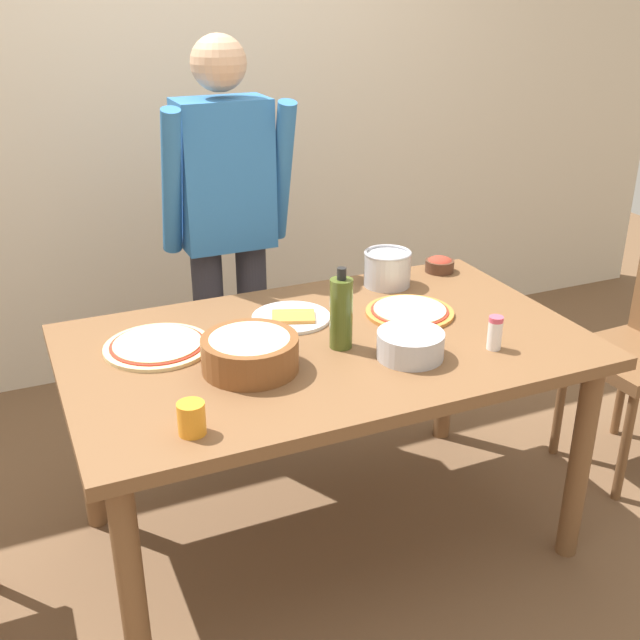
{
  "coord_description": "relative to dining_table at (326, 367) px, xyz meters",
  "views": [
    {
      "loc": [
        -0.89,
        -1.97,
        1.79
      ],
      "look_at": [
        0.0,
        0.05,
        0.81
      ],
      "focal_mm": 43.21,
      "sensor_mm": 36.0,
      "label": 1
    }
  ],
  "objects": [
    {
      "name": "pizza_cooked_on_tray",
      "position": [
        0.34,
        0.08,
        0.1
      ],
      "size": [
        0.3,
        0.3,
        0.02
      ],
      "color": "#C67A33",
      "rests_on": "dining_table"
    },
    {
      "name": "dining_table",
      "position": [
        0.0,
        0.0,
        0.0
      ],
      "size": [
        1.6,
        0.96,
        0.76
      ],
      "color": "brown",
      "rests_on": "ground"
    },
    {
      "name": "olive_oil_bottle",
      "position": [
        0.02,
        -0.06,
        0.2
      ],
      "size": [
        0.07,
        0.07,
        0.26
      ],
      "color": "#47561E",
      "rests_on": "dining_table"
    },
    {
      "name": "small_sauce_bowl",
      "position": [
        0.65,
        0.39,
        0.12
      ],
      "size": [
        0.11,
        0.11,
        0.06
      ],
      "color": "#4C2D1E",
      "rests_on": "dining_table"
    },
    {
      "name": "salt_shaker",
      "position": [
        0.44,
        -0.26,
        0.14
      ],
      "size": [
        0.04,
        0.04,
        0.11
      ],
      "color": "white",
      "rests_on": "dining_table"
    },
    {
      "name": "ground",
      "position": [
        0.0,
        0.0,
        -0.67
      ],
      "size": [
        8.0,
        8.0,
        0.0
      ],
      "primitive_type": "plane",
      "color": "brown"
    },
    {
      "name": "cup_orange",
      "position": [
        -0.52,
        -0.35,
        0.13
      ],
      "size": [
        0.07,
        0.07,
        0.08
      ],
      "primitive_type": "cylinder",
      "color": "orange",
      "rests_on": "dining_table"
    },
    {
      "name": "pizza_raw_on_board",
      "position": [
        -0.49,
        0.16,
        0.1
      ],
      "size": [
        0.33,
        0.33,
        0.02
      ],
      "color": "beige",
      "rests_on": "dining_table"
    },
    {
      "name": "mixing_bowl_steel",
      "position": [
        0.18,
        -0.2,
        0.13
      ],
      "size": [
        0.2,
        0.2,
        0.08
      ],
      "color": "#B7B7BC",
      "rests_on": "dining_table"
    },
    {
      "name": "plate_with_slice",
      "position": [
        -0.04,
        0.19,
        0.1
      ],
      "size": [
        0.26,
        0.26,
        0.02
      ],
      "color": "white",
      "rests_on": "dining_table"
    },
    {
      "name": "person_cook",
      "position": [
        -0.08,
        0.76,
        0.27
      ],
      "size": [
        0.49,
        0.25,
        1.62
      ],
      "color": "#2D2D38",
      "rests_on": "ground"
    },
    {
      "name": "steel_pot",
      "position": [
        0.4,
        0.34,
        0.16
      ],
      "size": [
        0.17,
        0.17,
        0.13
      ],
      "color": "#B7B7BC",
      "rests_on": "dining_table"
    },
    {
      "name": "wall_back",
      "position": [
        0.0,
        1.6,
        0.63
      ],
      "size": [
        5.6,
        0.1,
        2.6
      ],
      "primitive_type": "cube",
      "color": "beige",
      "rests_on": "ground"
    },
    {
      "name": "popcorn_bowl",
      "position": [
        -0.28,
        -0.09,
        0.15
      ],
      "size": [
        0.28,
        0.28,
        0.11
      ],
      "color": "brown",
      "rests_on": "dining_table"
    }
  ]
}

